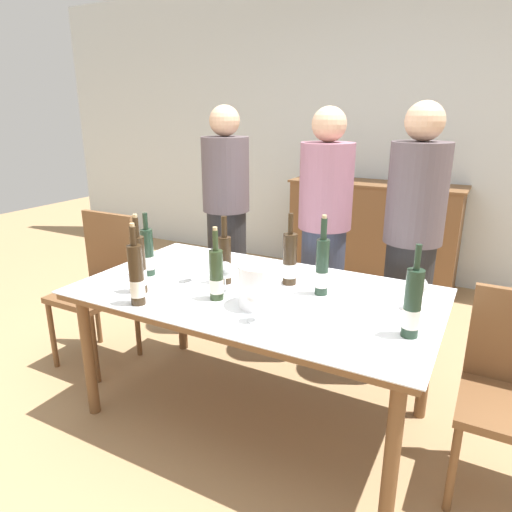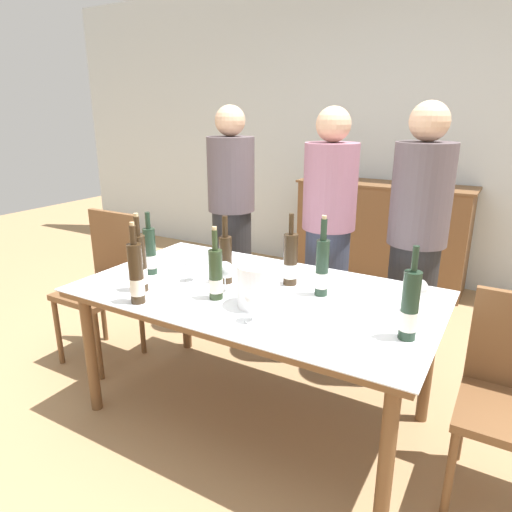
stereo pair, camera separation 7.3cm
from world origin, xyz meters
The scene contains 22 objects.
ground_plane centered at (0.00, 0.00, 0.00)m, with size 12.00×12.00×0.00m, color #A37F56.
back_wall centered at (0.00, 2.61, 1.40)m, with size 8.00×0.10×2.80m.
sideboard_cabinet centered at (0.00, 2.32, 0.48)m, with size 1.56×0.46×0.96m.
dining_table centered at (0.00, 0.00, 0.66)m, with size 1.77×1.00×0.72m.
ice_bucket centered at (0.10, -0.15, 0.83)m, with size 0.20×0.20×0.20m.
wine_bottle_0 centered at (-0.40, -0.41, 0.86)m, with size 0.07×0.07×0.38m.
wine_bottle_1 centered at (0.11, 0.16, 0.85)m, with size 0.07×0.07×0.37m.
wine_bottle_2 centered at (0.30, 0.11, 0.86)m, with size 0.06×0.06×0.39m.
wine_bottle_3 centered at (0.77, -0.14, 0.86)m, with size 0.07×0.07×0.38m.
wine_bottle_4 centered at (-0.19, 0.02, 0.85)m, with size 0.07×0.07×0.35m.
wine_bottle_5 centered at (-0.49, -0.29, 0.86)m, with size 0.07×0.07×0.39m.
wine_bottle_6 centered at (-0.11, -0.18, 0.84)m, with size 0.07×0.07×0.35m.
wine_bottle_7 centered at (-0.62, -0.08, 0.85)m, with size 0.07×0.07×0.34m.
wine_glass_0 centered at (0.16, -0.31, 0.82)m, with size 0.07×0.07×0.14m.
wine_glass_1 centered at (-0.36, -0.05, 0.81)m, with size 0.07×0.07×0.13m.
wine_glass_2 centered at (0.75, 0.14, 0.83)m, with size 0.08×0.08×0.15m.
wine_glass_3 centered at (-0.12, -0.10, 0.84)m, with size 0.08×0.08×0.16m.
wine_glass_4 centered at (0.05, 0.02, 0.81)m, with size 0.07×0.07×0.13m.
chair_left_end centered at (-1.18, 0.09, 0.55)m, with size 0.42×0.42×0.96m.
person_host centered at (-0.70, 0.85, 0.81)m, with size 0.33×0.33×1.62m.
person_guest_left centered at (0.06, 0.80, 0.81)m, with size 0.33×0.33×1.61m.
person_guest_right centered at (0.60, 0.80, 0.82)m, with size 0.33×0.33×1.63m.
Camera 2 is at (1.06, -1.83, 1.58)m, focal length 32.00 mm.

